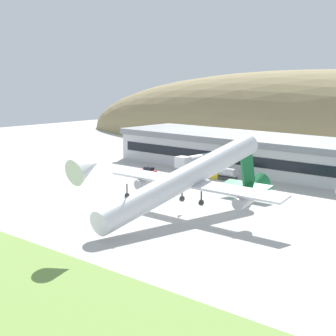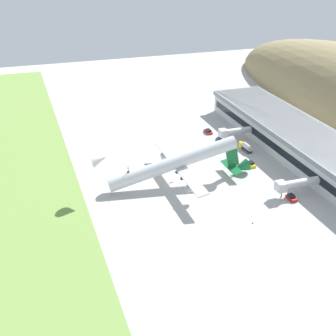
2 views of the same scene
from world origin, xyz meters
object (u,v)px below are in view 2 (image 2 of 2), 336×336
object	(u,v)px
service_car_0	(251,164)
traffic_cone_1	(253,223)
cargo_airplane	(177,164)
service_car_1	(291,198)
service_car_2	(219,140)
jetway_0	(233,132)
fuel_truck	(246,147)
terminal_building	(305,143)
service_car_3	(208,131)
jetway_1	(295,184)
traffic_cone_0	(192,154)

from	to	relation	value
service_car_0	traffic_cone_1	size ratio (longest dim) A/B	6.80
cargo_airplane	traffic_cone_1	xyz separation A→B (m)	(29.19, 12.20, -6.70)
service_car_1	traffic_cone_1	distance (m)	19.08
service_car_2	cargo_airplane	bearing A→B (deg)	-44.99
jetway_0	fuel_truck	distance (m)	9.75
terminal_building	service_car_0	distance (m)	22.11
service_car_0	service_car_3	distance (m)	33.04
terminal_building	cargo_airplane	bearing A→B (deg)	-84.50
service_car_0	service_car_2	bearing A→B (deg)	-177.01
fuel_truck	traffic_cone_1	distance (m)	49.96
service_car_0	service_car_1	bearing A→B (deg)	1.69
jetway_1	service_car_3	world-z (taller)	jetway_1
service_car_3	fuel_truck	bearing A→B (deg)	17.62
service_car_1	traffic_cone_0	size ratio (longest dim) A/B	6.79
jetway_0	service_car_1	xyz separation A→B (m)	(46.62, -2.89, -3.31)
jetway_1	service_car_1	bearing A→B (deg)	-47.04
service_car_1	fuel_truck	world-z (taller)	fuel_truck
cargo_airplane	service_car_3	xyz separation A→B (m)	(-36.57, 26.53, -6.31)
service_car_0	cargo_airplane	bearing A→B (deg)	-82.85
jetway_1	service_car_1	xyz separation A→B (m)	(2.04, -2.19, -3.31)
cargo_airplane	traffic_cone_1	distance (m)	32.34
traffic_cone_0	traffic_cone_1	xyz separation A→B (m)	(48.11, -0.33, 0.00)
terminal_building	cargo_airplane	size ratio (longest dim) A/B	2.13
jetway_0	service_car_0	bearing A→B (deg)	-9.34
cargo_airplane	traffic_cone_0	bearing A→B (deg)	146.49
traffic_cone_0	traffic_cone_1	world-z (taller)	same
jetway_1	cargo_airplane	size ratio (longest dim) A/B	0.27
jetway_0	jetway_1	size ratio (longest dim) A/B	0.91
terminal_building	service_car_1	world-z (taller)	terminal_building
service_car_0	traffic_cone_0	size ratio (longest dim) A/B	6.80
fuel_truck	traffic_cone_1	size ratio (longest dim) A/B	12.03
jetway_1	traffic_cone_0	world-z (taller)	jetway_1
service_car_1	fuel_truck	bearing A→B (deg)	174.55
service_car_1	service_car_3	size ratio (longest dim) A/B	0.83
traffic_cone_0	service_car_0	bearing A→B (deg)	46.59
service_car_1	service_car_2	xyz separation A→B (m)	(-48.50, -1.97, -0.09)
terminal_building	service_car_3	xyz separation A→B (m)	(-31.73, -23.76, -4.67)
service_car_0	service_car_1	world-z (taller)	service_car_0
cargo_airplane	jetway_1	bearing A→B (deg)	59.02
fuel_truck	service_car_1	bearing A→B (deg)	-5.45
service_car_3	fuel_truck	xyz separation A→B (m)	(20.35, 6.46, 0.77)
terminal_building	jetway_1	world-z (taller)	terminal_building
cargo_airplane	service_car_1	bearing A→B (deg)	54.47
terminal_building	cargo_airplane	world-z (taller)	cargo_airplane
jetway_0	service_car_2	distance (m)	6.22
terminal_building	service_car_0	size ratio (longest dim) A/B	28.59
service_car_0	service_car_3	xyz separation A→B (m)	(-32.97, -2.18, -0.02)
service_car_1	traffic_cone_1	world-z (taller)	service_car_1
jetway_0	jetway_1	world-z (taller)	same
jetway_0	service_car_3	bearing A→B (deg)	-152.13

